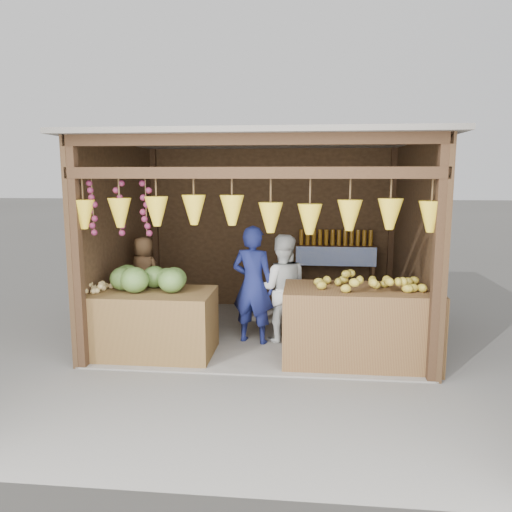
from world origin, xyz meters
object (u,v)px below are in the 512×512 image
at_px(woman_standing, 282,289).
at_px(man_standing, 253,285).
at_px(counter_right, 360,326).
at_px(vendor_seated, 144,273).
at_px(counter_left, 153,323).

bearing_deg(woman_standing, man_standing, 13.81).
height_order(counter_right, vendor_seated, vendor_seated).
relative_size(counter_left, vendor_seated, 1.44).
relative_size(man_standing, woman_standing, 1.09).
bearing_deg(counter_right, counter_left, 179.86).
bearing_deg(counter_right, man_standing, 156.51).
distance_m(counter_left, man_standing, 1.34).
height_order(counter_right, man_standing, man_standing).
height_order(counter_left, counter_right, counter_right).
bearing_deg(counter_left, man_standing, 25.84).
bearing_deg(counter_left, counter_right, -0.14).
height_order(counter_left, woman_standing, woman_standing).
height_order(man_standing, vendor_seated, man_standing).
relative_size(counter_right, man_standing, 1.14).
distance_m(counter_left, vendor_seated, 1.13).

